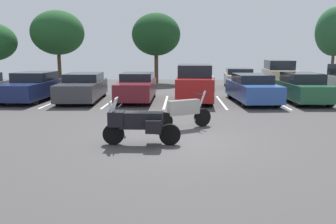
{
  "coord_description": "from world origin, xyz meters",
  "views": [
    {
      "loc": [
        0.29,
        -10.07,
        2.69
      ],
      "look_at": [
        -0.11,
        0.92,
        0.71
      ],
      "focal_mm": 36.7,
      "sensor_mm": 36.0,
      "label": 1
    }
  ],
  "objects_px": {
    "car_far_silver": "(198,78)",
    "car_far_champagne": "(279,74)",
    "motorcycle_touring": "(138,123)",
    "car_charcoal": "(83,87)",
    "motorcycle_second": "(184,112)",
    "car_green": "(303,88)",
    "car_maroon": "(137,87)",
    "car_red": "(195,83)",
    "car_far_tan": "(239,78)",
    "car_navy": "(33,87)",
    "car_blue": "(252,89)"
  },
  "relations": [
    {
      "from": "motorcycle_touring",
      "to": "car_maroon",
      "type": "distance_m",
      "value": 8.85
    },
    {
      "from": "car_red",
      "to": "car_green",
      "type": "relative_size",
      "value": 1.03
    },
    {
      "from": "motorcycle_second",
      "to": "car_green",
      "type": "distance_m",
      "value": 8.9
    },
    {
      "from": "car_maroon",
      "to": "car_green",
      "type": "distance_m",
      "value": 8.72
    },
    {
      "from": "motorcycle_second",
      "to": "car_maroon",
      "type": "relative_size",
      "value": 0.42
    },
    {
      "from": "motorcycle_second",
      "to": "car_navy",
      "type": "height_order",
      "value": "car_navy"
    },
    {
      "from": "car_red",
      "to": "car_charcoal",
      "type": "bearing_deg",
      "value": 178.02
    },
    {
      "from": "motorcycle_touring",
      "to": "car_far_champagne",
      "type": "distance_m",
      "value": 17.79
    },
    {
      "from": "car_blue",
      "to": "car_green",
      "type": "height_order",
      "value": "car_green"
    },
    {
      "from": "car_red",
      "to": "car_blue",
      "type": "distance_m",
      "value": 3.01
    },
    {
      "from": "car_red",
      "to": "car_far_silver",
      "type": "height_order",
      "value": "car_red"
    },
    {
      "from": "car_maroon",
      "to": "car_red",
      "type": "height_order",
      "value": "car_red"
    },
    {
      "from": "motorcycle_second",
      "to": "car_navy",
      "type": "relative_size",
      "value": 0.4
    },
    {
      "from": "car_red",
      "to": "car_navy",
      "type": "bearing_deg",
      "value": 178.84
    },
    {
      "from": "car_far_silver",
      "to": "car_far_champagne",
      "type": "bearing_deg",
      "value": -1.52
    },
    {
      "from": "motorcycle_touring",
      "to": "car_charcoal",
      "type": "height_order",
      "value": "car_charcoal"
    },
    {
      "from": "motorcycle_second",
      "to": "car_far_silver",
      "type": "relative_size",
      "value": 0.44
    },
    {
      "from": "car_navy",
      "to": "car_far_champagne",
      "type": "bearing_deg",
      "value": 24.63
    },
    {
      "from": "motorcycle_touring",
      "to": "car_navy",
      "type": "height_order",
      "value": "car_navy"
    },
    {
      "from": "car_maroon",
      "to": "car_green",
      "type": "relative_size",
      "value": 1.09
    },
    {
      "from": "car_charcoal",
      "to": "car_far_tan",
      "type": "relative_size",
      "value": 1.13
    },
    {
      "from": "car_green",
      "to": "car_maroon",
      "type": "bearing_deg",
      "value": 178.03
    },
    {
      "from": "car_charcoal",
      "to": "car_far_champagne",
      "type": "bearing_deg",
      "value": 29.13
    },
    {
      "from": "car_maroon",
      "to": "car_green",
      "type": "bearing_deg",
      "value": -1.97
    },
    {
      "from": "car_navy",
      "to": "car_far_tan",
      "type": "distance_m",
      "value": 13.97
    },
    {
      "from": "motorcycle_second",
      "to": "car_charcoal",
      "type": "relative_size",
      "value": 0.39
    },
    {
      "from": "motorcycle_second",
      "to": "car_maroon",
      "type": "distance_m",
      "value": 7.09
    },
    {
      "from": "motorcycle_touring",
      "to": "car_red",
      "type": "height_order",
      "value": "car_red"
    },
    {
      "from": "car_maroon",
      "to": "car_red",
      "type": "relative_size",
      "value": 1.06
    },
    {
      "from": "motorcycle_touring",
      "to": "car_far_tan",
      "type": "bearing_deg",
      "value": 70.59
    },
    {
      "from": "motorcycle_second",
      "to": "car_green",
      "type": "xyz_separation_m",
      "value": [
        6.24,
        6.34,
        0.17
      ]
    },
    {
      "from": "car_green",
      "to": "car_far_silver",
      "type": "distance_m",
      "value": 8.95
    },
    {
      "from": "motorcycle_touring",
      "to": "car_green",
      "type": "distance_m",
      "value": 11.36
    },
    {
      "from": "motorcycle_second",
      "to": "car_far_tan",
      "type": "bearing_deg",
      "value": 72.83
    },
    {
      "from": "car_maroon",
      "to": "car_red",
      "type": "distance_m",
      "value": 3.11
    },
    {
      "from": "motorcycle_touring",
      "to": "car_charcoal",
      "type": "relative_size",
      "value": 0.45
    },
    {
      "from": "motorcycle_touring",
      "to": "car_green",
      "type": "xyz_separation_m",
      "value": [
        7.57,
        8.48,
        0.11
      ]
    },
    {
      "from": "motorcycle_touring",
      "to": "car_charcoal",
      "type": "bearing_deg",
      "value": 114.95
    },
    {
      "from": "car_charcoal",
      "to": "car_red",
      "type": "height_order",
      "value": "car_red"
    },
    {
      "from": "car_charcoal",
      "to": "car_far_silver",
      "type": "distance_m",
      "value": 9.68
    },
    {
      "from": "car_red",
      "to": "car_far_champagne",
      "type": "distance_m",
      "value": 9.61
    },
    {
      "from": "car_far_tan",
      "to": "car_maroon",
      "type": "bearing_deg",
      "value": -134.71
    },
    {
      "from": "car_red",
      "to": "car_far_tan",
      "type": "xyz_separation_m",
      "value": [
        3.49,
        6.87,
        -0.27
      ]
    },
    {
      "from": "motorcycle_touring",
      "to": "car_far_silver",
      "type": "height_order",
      "value": "motorcycle_touring"
    },
    {
      "from": "car_red",
      "to": "car_far_silver",
      "type": "relative_size",
      "value": 0.99
    },
    {
      "from": "car_far_silver",
      "to": "car_green",
      "type": "bearing_deg",
      "value": -55.53
    },
    {
      "from": "car_maroon",
      "to": "car_far_tan",
      "type": "relative_size",
      "value": 1.05
    },
    {
      "from": "car_far_champagne",
      "to": "car_charcoal",
      "type": "bearing_deg",
      "value": -150.87
    },
    {
      "from": "motorcycle_second",
      "to": "car_far_champagne",
      "type": "height_order",
      "value": "car_far_champagne"
    },
    {
      "from": "motorcycle_touring",
      "to": "car_far_silver",
      "type": "bearing_deg",
      "value": 81.03
    }
  ]
}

